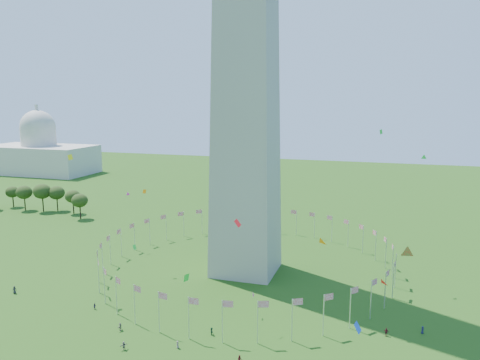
% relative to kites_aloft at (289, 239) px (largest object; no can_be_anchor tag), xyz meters
% --- Properties ---
extents(flag_ring, '(80.24, 80.24, 9.00)m').
position_rel_kites_aloft_xyz_m(flag_ring, '(-16.92, 23.60, -13.28)').
color(flag_ring, silver).
rests_on(flag_ring, ground).
extents(capitol_building, '(70.00, 35.00, 46.00)m').
position_rel_kites_aloft_xyz_m(capitol_building, '(-196.92, 153.60, 5.22)').
color(capitol_building, beige).
rests_on(capitol_building, ground).
extents(kites_aloft, '(114.53, 70.51, 38.02)m').
position_rel_kites_aloft_xyz_m(kites_aloft, '(0.00, 0.00, 0.00)').
color(kites_aloft, orange).
rests_on(kites_aloft, ground).
extents(tree_line_west, '(55.58, 15.46, 12.28)m').
position_rel_kites_aloft_xyz_m(tree_line_west, '(-124.01, 64.18, -12.30)').
color(tree_line_west, '#314B19').
rests_on(tree_line_west, ground).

